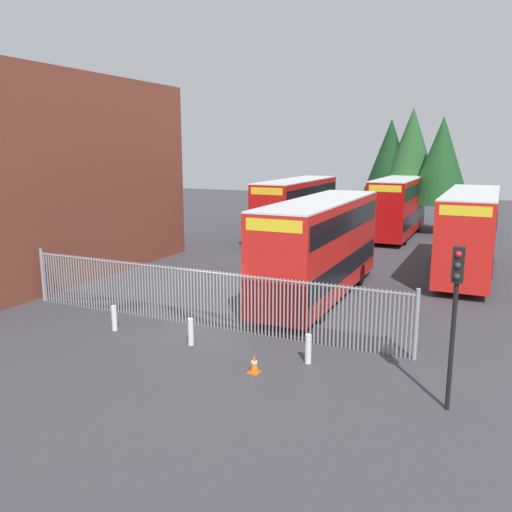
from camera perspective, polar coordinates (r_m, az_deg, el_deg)
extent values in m
plane|color=#3D3D42|center=(27.22, 3.52, -2.58)|extent=(100.00, 100.00, 0.00)
cube|color=brown|center=(29.69, -23.76, 7.67)|extent=(7.39, 18.39, 10.24)
cylinder|color=gray|center=(25.07, -21.92, -2.07)|extent=(0.06, 0.06, 2.20)
cylinder|color=gray|center=(24.97, -21.70, -2.10)|extent=(0.06, 0.06, 2.20)
cylinder|color=gray|center=(24.87, -21.47, -2.14)|extent=(0.06, 0.06, 2.20)
cylinder|color=gray|center=(24.77, -21.25, -2.17)|extent=(0.06, 0.06, 2.20)
cylinder|color=gray|center=(24.68, -21.02, -2.21)|extent=(0.06, 0.06, 2.20)
cylinder|color=gray|center=(24.58, -20.79, -2.25)|extent=(0.06, 0.06, 2.20)
cylinder|color=gray|center=(24.48, -20.56, -2.28)|extent=(0.06, 0.06, 2.20)
cylinder|color=gray|center=(24.38, -20.32, -2.32)|extent=(0.06, 0.06, 2.20)
cylinder|color=gray|center=(24.28, -20.09, -2.36)|extent=(0.06, 0.06, 2.20)
cylinder|color=gray|center=(24.19, -19.85, -2.39)|extent=(0.06, 0.06, 2.20)
cylinder|color=gray|center=(24.09, -19.61, -2.43)|extent=(0.06, 0.06, 2.20)
cylinder|color=gray|center=(23.99, -19.37, -2.47)|extent=(0.06, 0.06, 2.20)
cylinder|color=gray|center=(23.90, -19.13, -2.51)|extent=(0.06, 0.06, 2.20)
cylinder|color=gray|center=(23.80, -18.88, -2.55)|extent=(0.06, 0.06, 2.20)
cylinder|color=gray|center=(23.71, -18.63, -2.58)|extent=(0.06, 0.06, 2.20)
cylinder|color=gray|center=(23.61, -18.38, -2.62)|extent=(0.06, 0.06, 2.20)
cylinder|color=gray|center=(23.52, -18.13, -2.66)|extent=(0.06, 0.06, 2.20)
cylinder|color=gray|center=(23.43, -17.88, -2.70)|extent=(0.06, 0.06, 2.20)
cylinder|color=gray|center=(23.33, -17.62, -2.74)|extent=(0.06, 0.06, 2.20)
cylinder|color=gray|center=(23.24, -17.37, -2.78)|extent=(0.06, 0.06, 2.20)
cylinder|color=gray|center=(23.15, -17.11, -2.82)|extent=(0.06, 0.06, 2.20)
cylinder|color=gray|center=(23.06, -16.85, -2.86)|extent=(0.06, 0.06, 2.20)
cylinder|color=gray|center=(22.97, -16.58, -2.90)|extent=(0.06, 0.06, 2.20)
cylinder|color=gray|center=(22.88, -16.32, -2.95)|extent=(0.06, 0.06, 2.20)
cylinder|color=gray|center=(22.79, -16.05, -2.99)|extent=(0.06, 0.06, 2.20)
cylinder|color=gray|center=(22.70, -15.78, -3.03)|extent=(0.06, 0.06, 2.20)
cylinder|color=gray|center=(22.61, -15.51, -3.07)|extent=(0.06, 0.06, 2.20)
cylinder|color=gray|center=(22.52, -15.23, -3.11)|extent=(0.06, 0.06, 2.20)
cylinder|color=gray|center=(22.43, -14.96, -3.15)|extent=(0.06, 0.06, 2.20)
cylinder|color=gray|center=(22.35, -14.68, -3.20)|extent=(0.06, 0.06, 2.20)
cylinder|color=gray|center=(22.26, -14.40, -3.24)|extent=(0.06, 0.06, 2.20)
cylinder|color=gray|center=(22.17, -14.11, -3.28)|extent=(0.06, 0.06, 2.20)
cylinder|color=gray|center=(22.09, -13.83, -3.33)|extent=(0.06, 0.06, 2.20)
cylinder|color=gray|center=(22.00, -13.54, -3.37)|extent=(0.06, 0.06, 2.20)
cylinder|color=gray|center=(21.92, -13.25, -3.41)|extent=(0.06, 0.06, 2.20)
cylinder|color=gray|center=(21.83, -12.96, -3.46)|extent=(0.06, 0.06, 2.20)
cylinder|color=gray|center=(21.75, -12.67, -3.50)|extent=(0.06, 0.06, 2.20)
cylinder|color=gray|center=(21.67, -12.37, -3.55)|extent=(0.06, 0.06, 2.20)
cylinder|color=gray|center=(21.59, -12.07, -3.59)|extent=(0.06, 0.06, 2.20)
cylinder|color=gray|center=(21.50, -11.77, -3.64)|extent=(0.06, 0.06, 2.20)
cylinder|color=gray|center=(21.42, -11.47, -3.68)|extent=(0.06, 0.06, 2.20)
cylinder|color=gray|center=(21.34, -11.16, -3.73)|extent=(0.06, 0.06, 2.20)
cylinder|color=gray|center=(21.26, -10.85, -3.77)|extent=(0.06, 0.06, 2.20)
cylinder|color=gray|center=(21.18, -10.54, -3.82)|extent=(0.06, 0.06, 2.20)
cylinder|color=gray|center=(21.11, -10.23, -3.87)|extent=(0.06, 0.06, 2.20)
cylinder|color=gray|center=(21.03, -9.91, -3.91)|extent=(0.06, 0.06, 2.20)
cylinder|color=gray|center=(20.95, -9.60, -3.96)|extent=(0.06, 0.06, 2.20)
cylinder|color=gray|center=(20.87, -9.28, -4.01)|extent=(0.06, 0.06, 2.20)
cylinder|color=gray|center=(20.80, -8.95, -4.06)|extent=(0.06, 0.06, 2.20)
cylinder|color=gray|center=(20.72, -8.63, -4.10)|extent=(0.06, 0.06, 2.20)
cylinder|color=gray|center=(20.65, -8.30, -4.15)|extent=(0.06, 0.06, 2.20)
cylinder|color=gray|center=(20.58, -7.97, -4.20)|extent=(0.06, 0.06, 2.20)
cylinder|color=gray|center=(20.50, -7.64, -4.25)|extent=(0.06, 0.06, 2.20)
cylinder|color=gray|center=(20.43, -7.31, -4.29)|extent=(0.06, 0.06, 2.20)
cylinder|color=gray|center=(20.36, -6.97, -4.34)|extent=(0.06, 0.06, 2.20)
cylinder|color=gray|center=(20.29, -6.63, -4.39)|extent=(0.06, 0.06, 2.20)
cylinder|color=gray|center=(20.22, -6.29, -4.44)|extent=(0.06, 0.06, 2.20)
cylinder|color=gray|center=(20.15, -5.94, -4.49)|extent=(0.06, 0.06, 2.20)
cylinder|color=gray|center=(20.08, -5.60, -4.54)|extent=(0.06, 0.06, 2.20)
cylinder|color=gray|center=(20.01, -5.25, -4.59)|extent=(0.06, 0.06, 2.20)
cylinder|color=gray|center=(19.94, -4.90, -4.64)|extent=(0.06, 0.06, 2.20)
cylinder|color=gray|center=(19.88, -4.55, -4.69)|extent=(0.06, 0.06, 2.20)
cylinder|color=gray|center=(19.81, -4.19, -4.74)|extent=(0.06, 0.06, 2.20)
cylinder|color=gray|center=(19.75, -3.83, -4.79)|extent=(0.06, 0.06, 2.20)
cylinder|color=gray|center=(19.68, -3.47, -4.84)|extent=(0.06, 0.06, 2.20)
cylinder|color=gray|center=(19.62, -3.11, -4.89)|extent=(0.06, 0.06, 2.20)
cylinder|color=gray|center=(19.56, -2.74, -4.94)|extent=(0.06, 0.06, 2.20)
cylinder|color=gray|center=(19.50, -2.37, -4.99)|extent=(0.06, 0.06, 2.20)
cylinder|color=gray|center=(19.43, -2.00, -5.04)|extent=(0.06, 0.06, 2.20)
cylinder|color=gray|center=(19.37, -1.63, -5.09)|extent=(0.06, 0.06, 2.20)
cylinder|color=gray|center=(19.31, -1.26, -5.14)|extent=(0.06, 0.06, 2.20)
cylinder|color=gray|center=(19.26, -0.88, -5.19)|extent=(0.06, 0.06, 2.20)
cylinder|color=gray|center=(19.20, -0.50, -5.24)|extent=(0.06, 0.06, 2.20)
cylinder|color=gray|center=(19.14, -0.12, -5.29)|extent=(0.06, 0.06, 2.20)
cylinder|color=gray|center=(19.09, 0.27, -5.35)|extent=(0.06, 0.06, 2.20)
cylinder|color=gray|center=(19.03, 0.66, -5.40)|extent=(0.06, 0.06, 2.20)
cylinder|color=gray|center=(18.98, 1.04, -5.45)|extent=(0.06, 0.06, 2.20)
cylinder|color=gray|center=(18.92, 1.44, -5.50)|extent=(0.06, 0.06, 2.20)
cylinder|color=gray|center=(18.87, 1.83, -5.55)|extent=(0.06, 0.06, 2.20)
cylinder|color=gray|center=(18.82, 2.22, -5.60)|extent=(0.06, 0.06, 2.20)
cylinder|color=gray|center=(18.77, 2.62, -5.65)|extent=(0.06, 0.06, 2.20)
cylinder|color=gray|center=(18.72, 3.02, -5.70)|extent=(0.06, 0.06, 2.20)
cylinder|color=gray|center=(18.67, 3.43, -5.76)|extent=(0.06, 0.06, 2.20)
cylinder|color=gray|center=(18.62, 3.83, -5.81)|extent=(0.06, 0.06, 2.20)
cylinder|color=gray|center=(18.58, 4.24, -5.86)|extent=(0.06, 0.06, 2.20)
cylinder|color=gray|center=(18.53, 4.64, -5.91)|extent=(0.06, 0.06, 2.20)
cylinder|color=gray|center=(18.49, 5.06, -5.96)|extent=(0.06, 0.06, 2.20)
cylinder|color=gray|center=(18.44, 5.47, -6.01)|extent=(0.06, 0.06, 2.20)
cylinder|color=gray|center=(18.40, 5.88, -6.06)|extent=(0.06, 0.06, 2.20)
cylinder|color=gray|center=(18.36, 6.30, -6.11)|extent=(0.06, 0.06, 2.20)
cylinder|color=gray|center=(18.32, 6.72, -6.16)|extent=(0.06, 0.06, 2.20)
cylinder|color=gray|center=(18.28, 7.14, -6.22)|extent=(0.06, 0.06, 2.20)
cylinder|color=gray|center=(18.24, 7.56, -6.27)|extent=(0.06, 0.06, 2.20)
cylinder|color=gray|center=(18.20, 7.99, -6.32)|extent=(0.06, 0.06, 2.20)
cylinder|color=gray|center=(18.16, 8.41, -6.37)|extent=(0.06, 0.06, 2.20)
cylinder|color=gray|center=(18.13, 8.84, -6.42)|extent=(0.06, 0.06, 2.20)
cylinder|color=gray|center=(18.09, 9.27, -6.47)|extent=(0.06, 0.06, 2.20)
cylinder|color=gray|center=(18.06, 9.70, -6.52)|extent=(0.06, 0.06, 2.20)
cylinder|color=gray|center=(18.03, 10.14, -6.57)|extent=(0.06, 0.06, 2.20)
cylinder|color=gray|center=(17.99, 10.57, -6.62)|extent=(0.06, 0.06, 2.20)
cylinder|color=gray|center=(17.96, 11.01, -6.67)|extent=(0.06, 0.06, 2.20)
cylinder|color=gray|center=(17.93, 11.45, -6.72)|extent=(0.06, 0.06, 2.20)
cylinder|color=gray|center=(17.90, 11.89, -6.76)|extent=(0.06, 0.06, 2.20)
cylinder|color=gray|center=(17.88, 12.33, -6.81)|extent=(0.06, 0.06, 2.20)
cylinder|color=gray|center=(17.85, 12.77, -6.86)|extent=(0.06, 0.06, 2.20)
cylinder|color=gray|center=(17.82, 13.21, -6.91)|extent=(0.06, 0.06, 2.20)
cylinder|color=gray|center=(17.80, 13.66, -6.96)|extent=(0.06, 0.06, 2.20)
cylinder|color=gray|center=(17.78, 14.11, -7.00)|extent=(0.06, 0.06, 2.20)
cylinder|color=gray|center=(17.75, 14.55, -7.05)|extent=(0.06, 0.06, 2.20)
cylinder|color=gray|center=(17.73, 15.00, -7.10)|extent=(0.06, 0.06, 2.20)
cylinder|color=gray|center=(17.71, 15.45, -7.15)|extent=(0.06, 0.06, 2.20)
cylinder|color=gray|center=(17.69, 15.90, -7.19)|extent=(0.06, 0.06, 2.20)
cylinder|color=gray|center=(17.68, 16.36, -7.24)|extent=(0.06, 0.06, 2.20)
cylinder|color=gray|center=(17.66, 16.81, -7.28)|extent=(0.06, 0.06, 2.20)
cylinder|color=gray|center=(19.92, -6.18, -1.65)|extent=(15.86, 0.07, 0.07)
cylinder|color=gray|center=(25.06, -21.93, -1.90)|extent=(0.14, 0.14, 2.35)
cylinder|color=gray|center=(17.63, 16.83, -7.05)|extent=(0.14, 0.14, 2.35)
cube|color=red|center=(23.71, 6.92, 1.05)|extent=(2.50, 10.80, 4.00)
cube|color=black|center=(23.87, 6.88, -0.84)|extent=(2.54, 10.37, 0.90)
cube|color=black|center=(23.52, 7.00, 3.92)|extent=(2.54, 10.37, 0.90)
cube|color=yellow|center=(18.48, 1.95, 3.31)|extent=(2.12, 0.12, 0.44)
cube|color=silver|center=(23.43, 7.05, 5.93)|extent=(2.50, 10.80, 0.08)
cylinder|color=black|center=(21.46, 1.24, -5.03)|extent=(0.30, 1.04, 1.04)
cylinder|color=black|center=(20.73, 6.86, -5.72)|extent=(0.30, 1.04, 1.04)
cylinder|color=black|center=(27.19, 6.54, -1.52)|extent=(0.30, 1.04, 1.04)
cylinder|color=black|center=(26.61, 11.05, -1.95)|extent=(0.30, 1.04, 1.04)
cube|color=red|center=(29.91, 21.96, 2.48)|extent=(2.50, 10.80, 4.00)
cube|color=black|center=(30.04, 21.84, 0.97)|extent=(2.54, 10.37, 0.90)
cube|color=black|center=(29.76, 22.13, 4.76)|extent=(2.54, 10.37, 0.90)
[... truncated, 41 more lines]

